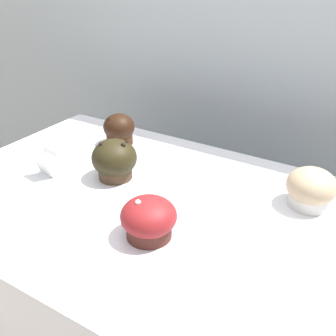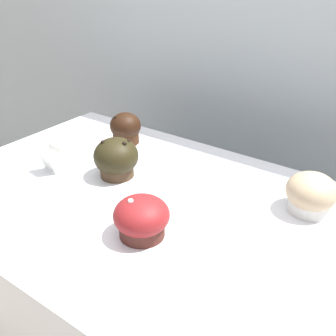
{
  "view_description": "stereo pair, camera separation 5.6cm",
  "coord_description": "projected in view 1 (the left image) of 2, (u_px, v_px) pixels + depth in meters",
  "views": [
    {
      "loc": [
        0.4,
        -0.59,
        1.35
      ],
      "look_at": [
        -0.0,
        0.08,
        0.93
      ],
      "focal_mm": 42.0,
      "sensor_mm": 36.0,
      "label": 1
    },
    {
      "loc": [
        0.45,
        -0.55,
        1.35
      ],
      "look_at": [
        -0.0,
        0.08,
        0.93
      ],
      "focal_mm": 42.0,
      "sensor_mm": 36.0,
      "label": 2
    }
  ],
  "objects": [
    {
      "name": "muffin_front_left",
      "position": [
        119.0,
        130.0,
        1.08
      ],
      "size": [
        0.09,
        0.09,
        0.09
      ],
      "color": "#3A2112",
      "rests_on": "display_counter"
    },
    {
      "name": "wall_back",
      "position": [
        253.0,
        113.0,
        1.29
      ],
      "size": [
        3.2,
        0.1,
        1.8
      ],
      "primitive_type": "cube",
      "color": "#A8B2B7",
      "rests_on": "ground"
    },
    {
      "name": "muffin_back_right",
      "position": [
        114.0,
        160.0,
        0.91
      ],
      "size": [
        0.11,
        0.11,
        0.1
      ],
      "color": "#463221",
      "rests_on": "display_counter"
    },
    {
      "name": "price_card",
      "position": [
        46.0,
        163.0,
        0.93
      ],
      "size": [
        0.06,
        0.05,
        0.06
      ],
      "color": "white",
      "rests_on": "display_counter"
    },
    {
      "name": "muffin_back_left",
      "position": [
        311.0,
        189.0,
        0.81
      ],
      "size": [
        0.1,
        0.1,
        0.08
      ],
      "color": "silver",
      "rests_on": "display_counter"
    },
    {
      "name": "muffin_front_center",
      "position": [
        149.0,
        219.0,
        0.72
      ],
      "size": [
        0.1,
        0.1,
        0.08
      ],
      "color": "#4D241D",
      "rests_on": "display_counter"
    }
  ]
}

